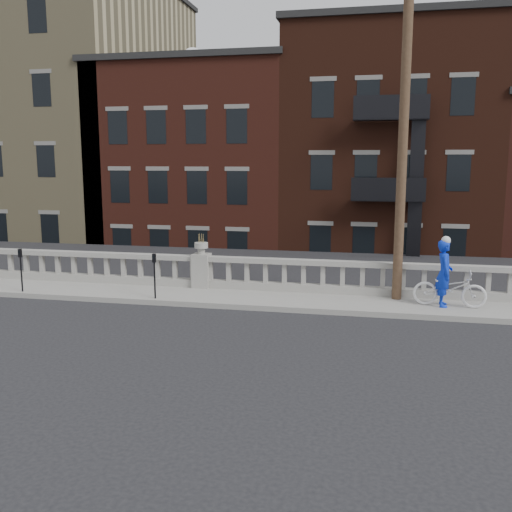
% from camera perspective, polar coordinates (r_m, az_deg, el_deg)
% --- Properties ---
extents(ground, '(120.00, 120.00, 0.00)m').
position_cam_1_polar(ground, '(15.24, -9.86, -6.80)').
color(ground, black).
rests_on(ground, ground).
extents(sidewalk, '(32.00, 2.20, 0.15)m').
position_cam_1_polar(sidewalk, '(17.94, -6.33, -3.97)').
color(sidewalk, gray).
rests_on(sidewalk, ground).
extents(balustrade, '(28.00, 0.34, 1.03)m').
position_cam_1_polar(balustrade, '(18.71, -5.46, -1.62)').
color(balustrade, gray).
rests_on(balustrade, sidewalk).
extents(planter_pedestal, '(0.55, 0.55, 1.76)m').
position_cam_1_polar(planter_pedestal, '(18.67, -5.47, -1.05)').
color(planter_pedestal, gray).
rests_on(planter_pedestal, sidewalk).
extents(lower_level, '(80.00, 44.00, 20.80)m').
position_cam_1_polar(lower_level, '(36.97, 4.23, 7.02)').
color(lower_level, '#605E59').
rests_on(lower_level, ground).
extents(utility_pole, '(1.60, 0.28, 10.00)m').
position_cam_1_polar(utility_pole, '(17.20, 14.55, 12.53)').
color(utility_pole, '#422D1E').
rests_on(utility_pole, sidewalk).
extents(parking_meter_b, '(0.10, 0.09, 1.36)m').
position_cam_1_polar(parking_meter_b, '(19.38, -22.46, -0.85)').
color(parking_meter_b, black).
rests_on(parking_meter_b, sidewalk).
extents(parking_meter_c, '(0.10, 0.09, 1.36)m').
position_cam_1_polar(parking_meter_c, '(17.28, -10.12, -1.47)').
color(parking_meter_c, black).
rests_on(parking_meter_c, sidewalk).
extents(bicycle, '(2.05, 0.89, 1.05)m').
position_cam_1_polar(bicycle, '(17.06, 18.79, -3.08)').
color(bicycle, silver).
rests_on(bicycle, sidewalk).
extents(cyclist, '(0.46, 0.70, 1.90)m').
position_cam_1_polar(cyclist, '(16.96, 18.30, -1.64)').
color(cyclist, '#0D2CC7').
rests_on(cyclist, sidewalk).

